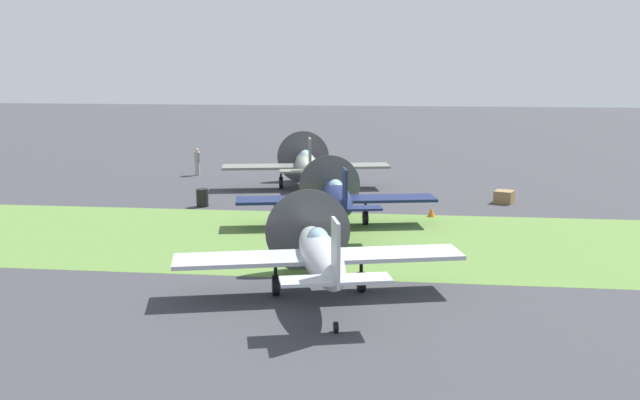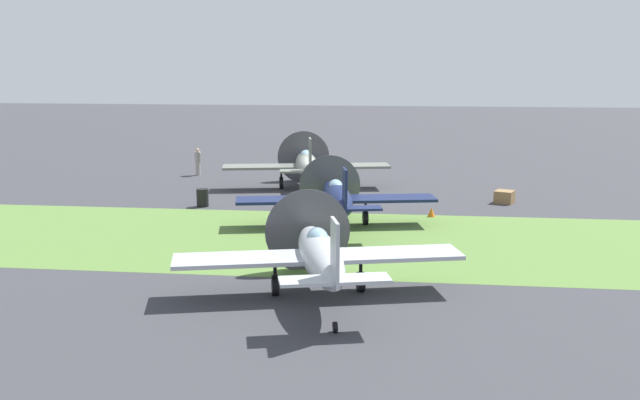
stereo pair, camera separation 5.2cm
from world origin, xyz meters
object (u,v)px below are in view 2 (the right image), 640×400
Objects in this scene: supply_crate at (504,197)px; runway_marker_cone at (431,212)px; airplane_wingman at (337,197)px; fuel_drum at (203,198)px; airplane_lead at (307,164)px; ground_crew_chief at (198,161)px; airplane_trail at (320,254)px.

supply_crate is 5.44m from runway_marker_cone.
fuel_drum is (-7.15, 3.77, -0.88)m from airplane_wingman.
supply_crate is (15.19, 2.79, -0.13)m from fuel_drum.
runway_marker_cone is at bearing -5.46° from fuel_drum.
airplane_lead is 10.71× the size of fuel_drum.
fuel_drum is at bearing 149.19° from ground_crew_chief.
ground_crew_chief is at bearing 114.89° from airplane_wingman.
ground_crew_chief is 1.92× the size of fuel_drum.
supply_crate is at bearing 50.49° from airplane_trail.
airplane_wingman is 17.18m from ground_crew_chief.
runway_marker_cone is at bearing -134.63° from supply_crate.
airplane_wingman is 10.43m from supply_crate.
airplane_trail is at bearing -60.83° from fuel_drum.
airplane_wingman is 9.96× the size of fuel_drum.
airplane_lead reaches higher than ground_crew_chief.
airplane_wingman is 5.12m from runway_marker_cone.
airplane_wingman is 5.18× the size of ground_crew_chief.
airplane_wingman is (2.65, -9.40, -0.10)m from airplane_lead.
fuel_drum is (3.13, -9.99, -0.46)m from ground_crew_chief.
airplane_lead is 8.80m from ground_crew_chief.
airplane_lead reaches higher than runway_marker_cone.
airplane_trail is at bearing -99.24° from airplane_wingman.
supply_crate is (7.59, 16.40, -1.04)m from airplane_trail.
airplane_lead is 9.76m from airplane_wingman.
ground_crew_chief is (-10.73, 23.61, -0.44)m from airplane_trail.
supply_crate is (10.69, -2.84, -1.11)m from airplane_lead.
airplane_lead is at bearing 93.90° from airplane_wingman.
airplane_trail is 13.13m from runway_marker_cone.
airplane_trail reaches higher than fuel_drum.
runway_marker_cone is (4.22, 2.68, -1.11)m from airplane_wingman.
airplane_trail is (0.45, -9.85, 0.03)m from airplane_wingman.
runway_marker_cone is at bearing -55.62° from airplane_lead.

